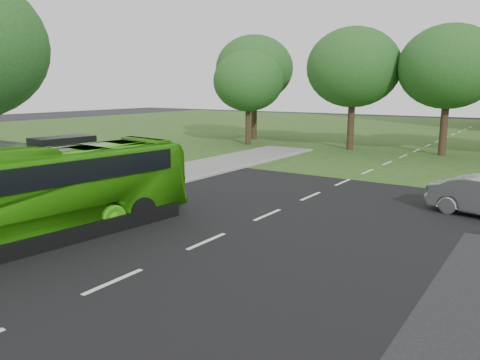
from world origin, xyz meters
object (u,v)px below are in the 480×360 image
Objects in this scene: tree_park_a at (248,81)px; tree_park_f at (254,69)px; bus at (34,194)px; tree_park_b at (353,68)px; tree_park_c at (449,67)px.

tree_park_f reaches higher than tree_park_a.
bus is (8.83, -26.66, -4.04)m from tree_park_a.
tree_park_a is 0.82× the size of tree_park_f.
tree_park_c is (7.06, 0.72, -0.09)m from tree_park_b.
tree_park_f is (-2.09, 4.31, 1.26)m from tree_park_a.
tree_park_b is at bearing -174.18° from tree_park_c.
tree_park_b is (8.95, 1.84, 1.04)m from tree_park_a.
bus is (-0.12, -28.50, -5.08)m from tree_park_b.
tree_park_f is at bearing 167.39° from tree_park_b.
tree_park_a is 4.95m from tree_park_f.
tree_park_a reaches higher than bus.
tree_park_f is at bearing 174.48° from tree_park_c.
tree_park_b is at bearing 11.59° from tree_park_a.
bus is at bearing -90.25° from tree_park_b.
tree_park_f reaches higher than tree_park_c.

